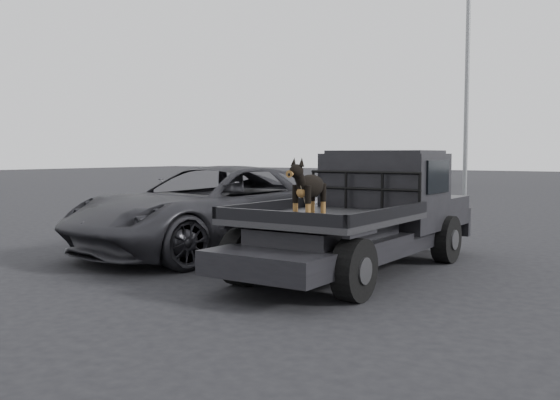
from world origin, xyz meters
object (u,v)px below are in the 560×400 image
Objects in this scene: dog at (309,191)px; parked_suv at (214,209)px; distant_car_a at (415,170)px; flatbed_ute at (357,241)px.

parked_suv is at bearing 148.10° from dog.
dog is 28.45m from distant_car_a.
dog reaches higher than distant_car_a.
distant_car_a is at bearing 109.28° from dog.
distant_car_a is (-6.20, 24.87, 0.05)m from parked_suv.
dog is at bearing -22.59° from parked_suv.
parked_suv is (-3.19, 1.99, -0.52)m from dog.
dog reaches higher than parked_suv.
flatbed_ute is at bearing -89.74° from distant_car_a.
dog is 0.15× the size of distant_car_a.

